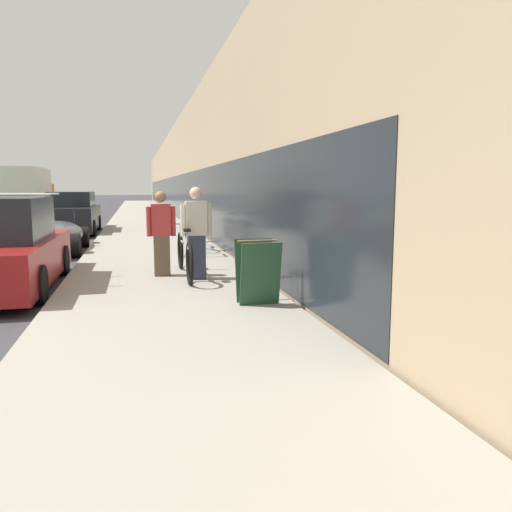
{
  "coord_description": "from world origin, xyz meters",
  "views": [
    {
      "loc": [
        4.58,
        -6.44,
        1.74
      ],
      "look_at": [
        8.78,
        11.06,
        -0.75
      ],
      "focal_mm": 35.0,
      "sensor_mm": 36.0,
      "label": 1
    }
  ],
  "objects_px": {
    "cruiser_bike_middle": "(188,229)",
    "moving_truck": "(28,192)",
    "person_bystander": "(161,234)",
    "person_rider": "(196,233)",
    "tandem_bicycle": "(185,255)",
    "parked_sedan_far": "(72,214)",
    "sandwich_board_sign": "(258,272)",
    "bike_rack_hoop": "(199,234)",
    "vintage_roadster_curbside": "(51,235)",
    "cruiser_bike_nearest": "(195,234)"
  },
  "relations": [
    {
      "from": "cruiser_bike_middle",
      "to": "moving_truck",
      "type": "distance_m",
      "value": 20.32
    },
    {
      "from": "person_bystander",
      "to": "person_rider",
      "type": "bearing_deg",
      "value": -39.41
    },
    {
      "from": "tandem_bicycle",
      "to": "parked_sedan_far",
      "type": "relative_size",
      "value": 0.52
    },
    {
      "from": "cruiser_bike_middle",
      "to": "sandwich_board_sign",
      "type": "bearing_deg",
      "value": -89.32
    },
    {
      "from": "bike_rack_hoop",
      "to": "vintage_roadster_curbside",
      "type": "bearing_deg",
      "value": 147.49
    },
    {
      "from": "parked_sedan_far",
      "to": "moving_truck",
      "type": "height_order",
      "value": "moving_truck"
    },
    {
      "from": "bike_rack_hoop",
      "to": "vintage_roadster_curbside",
      "type": "height_order",
      "value": "vintage_roadster_curbside"
    },
    {
      "from": "bike_rack_hoop",
      "to": "moving_truck",
      "type": "relative_size",
      "value": 0.12
    },
    {
      "from": "tandem_bicycle",
      "to": "person_rider",
      "type": "relative_size",
      "value": 1.52
    },
    {
      "from": "bike_rack_hoop",
      "to": "sandwich_board_sign",
      "type": "distance_m",
      "value": 5.13
    },
    {
      "from": "tandem_bicycle",
      "to": "bike_rack_hoop",
      "type": "relative_size",
      "value": 2.93
    },
    {
      "from": "vintage_roadster_curbside",
      "to": "parked_sedan_far",
      "type": "xyz_separation_m",
      "value": [
        -0.12,
        5.85,
        0.25
      ]
    },
    {
      "from": "cruiser_bike_nearest",
      "to": "person_rider",
      "type": "bearing_deg",
      "value": -96.34
    },
    {
      "from": "tandem_bicycle",
      "to": "parked_sedan_far",
      "type": "bearing_deg",
      "value": 106.23
    },
    {
      "from": "tandem_bicycle",
      "to": "person_bystander",
      "type": "xyz_separation_m",
      "value": [
        -0.4,
        0.18,
        0.39
      ]
    },
    {
      "from": "person_rider",
      "to": "cruiser_bike_middle",
      "type": "height_order",
      "value": "person_rider"
    },
    {
      "from": "tandem_bicycle",
      "to": "vintage_roadster_curbside",
      "type": "bearing_deg",
      "value": 121.03
    },
    {
      "from": "tandem_bicycle",
      "to": "sandwich_board_sign",
      "type": "bearing_deg",
      "value": -71.6
    },
    {
      "from": "person_bystander",
      "to": "cruiser_bike_nearest",
      "type": "distance_m",
      "value": 4.03
    },
    {
      "from": "tandem_bicycle",
      "to": "cruiser_bike_middle",
      "type": "distance_m",
      "value": 6.23
    },
    {
      "from": "person_bystander",
      "to": "cruiser_bike_middle",
      "type": "relative_size",
      "value": 0.93
    },
    {
      "from": "cruiser_bike_middle",
      "to": "moving_truck",
      "type": "relative_size",
      "value": 0.24
    },
    {
      "from": "cruiser_bike_nearest",
      "to": "moving_truck",
      "type": "distance_m",
      "value": 22.29
    },
    {
      "from": "sandwich_board_sign",
      "to": "parked_sedan_far",
      "type": "bearing_deg",
      "value": 106.62
    },
    {
      "from": "tandem_bicycle",
      "to": "bike_rack_hoop",
      "type": "height_order",
      "value": "tandem_bicycle"
    },
    {
      "from": "bike_rack_hoop",
      "to": "parked_sedan_far",
      "type": "xyz_separation_m",
      "value": [
        -3.8,
        8.19,
        0.09
      ]
    },
    {
      "from": "person_rider",
      "to": "bike_rack_hoop",
      "type": "bearing_deg",
      "value": 82.01
    },
    {
      "from": "cruiser_bike_middle",
      "to": "sandwich_board_sign",
      "type": "distance_m",
      "value": 8.57
    },
    {
      "from": "person_rider",
      "to": "person_bystander",
      "type": "bearing_deg",
      "value": 140.59
    },
    {
      "from": "bike_rack_hoop",
      "to": "cruiser_bike_middle",
      "type": "distance_m",
      "value": 3.45
    },
    {
      "from": "cruiser_bike_nearest",
      "to": "moving_truck",
      "type": "xyz_separation_m",
      "value": [
        -8.02,
        20.78,
        0.94
      ]
    },
    {
      "from": "parked_sedan_far",
      "to": "bike_rack_hoop",
      "type": "bearing_deg",
      "value": -65.14
    },
    {
      "from": "cruiser_bike_nearest",
      "to": "cruiser_bike_middle",
      "type": "bearing_deg",
      "value": 89.38
    },
    {
      "from": "person_bystander",
      "to": "parked_sedan_far",
      "type": "height_order",
      "value": "person_bystander"
    },
    {
      "from": "cruiser_bike_middle",
      "to": "person_rider",
      "type": "bearing_deg",
      "value": -94.46
    },
    {
      "from": "tandem_bicycle",
      "to": "cruiser_bike_nearest",
      "type": "distance_m",
      "value": 4.1
    },
    {
      "from": "tandem_bicycle",
      "to": "bike_rack_hoop",
      "type": "xyz_separation_m",
      "value": [
        0.61,
        2.75,
        0.12
      ]
    },
    {
      "from": "vintage_roadster_curbside",
      "to": "parked_sedan_far",
      "type": "distance_m",
      "value": 5.86
    },
    {
      "from": "person_bystander",
      "to": "bike_rack_hoop",
      "type": "height_order",
      "value": "person_bystander"
    },
    {
      "from": "person_rider",
      "to": "vintage_roadster_curbside",
      "type": "relative_size",
      "value": 0.41
    },
    {
      "from": "person_rider",
      "to": "cruiser_bike_middle",
      "type": "relative_size",
      "value": 0.98
    },
    {
      "from": "person_rider",
      "to": "bike_rack_hoop",
      "type": "xyz_separation_m",
      "value": [
        0.43,
        3.05,
        -0.3
      ]
    },
    {
      "from": "person_rider",
      "to": "cruiser_bike_nearest",
      "type": "height_order",
      "value": "person_rider"
    },
    {
      "from": "sandwich_board_sign",
      "to": "vintage_roadster_curbside",
      "type": "height_order",
      "value": "vintage_roadster_curbside"
    },
    {
      "from": "moving_truck",
      "to": "tandem_bicycle",
      "type": "bearing_deg",
      "value": -73.5
    },
    {
      "from": "sandwich_board_sign",
      "to": "vintage_roadster_curbside",
      "type": "bearing_deg",
      "value": 117.29
    },
    {
      "from": "bike_rack_hoop",
      "to": "tandem_bicycle",
      "type": "bearing_deg",
      "value": -102.57
    },
    {
      "from": "parked_sedan_far",
      "to": "sandwich_board_sign",
      "type": "bearing_deg",
      "value": -73.38
    },
    {
      "from": "sandwich_board_sign",
      "to": "vintage_roadster_curbside",
      "type": "xyz_separation_m",
      "value": [
        -3.85,
        7.47,
        -0.1
      ]
    },
    {
      "from": "cruiser_bike_middle",
      "to": "vintage_roadster_curbside",
      "type": "distance_m",
      "value": 3.91
    }
  ]
}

